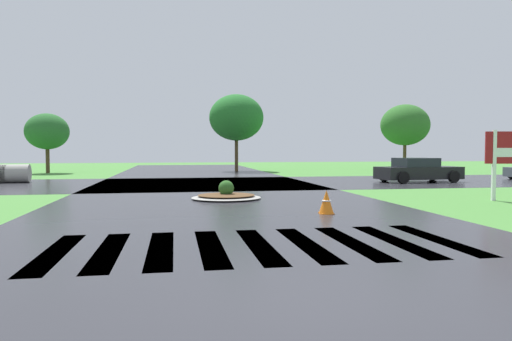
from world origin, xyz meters
name	(u,v)px	position (x,y,z in m)	size (l,w,h in m)	color
ground_plane	(317,315)	(0.00, 0.00, -0.05)	(120.00, 120.00, 0.10)	#478438
asphalt_roadway	(224,205)	(0.00, 10.00, 0.00)	(11.25, 80.00, 0.01)	#2B2B30
asphalt_cross_road	(204,183)	(0.00, 19.87, 0.00)	(90.00, 10.12, 0.01)	#2B2B30
crosswalk_stripes	(259,245)	(0.00, 3.61, 0.00)	(7.65, 3.37, 0.01)	white
median_island	(226,195)	(0.29, 11.84, 0.14)	(2.51, 2.30, 0.68)	#9E9B93
car_white_sedan	(418,171)	(11.69, 18.98, 0.62)	(4.75, 2.45, 1.33)	black
drainage_pipe_stack	(4,174)	(-10.56, 22.17, 0.49)	(2.59, 1.13, 0.99)	#9E9B93
traffic_cone	(326,202)	(2.62, 7.53, 0.32)	(0.43, 0.43, 0.67)	orange
background_treeline	(232,124)	(3.11, 33.28, 3.89)	(45.96, 5.29, 6.34)	#4C3823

